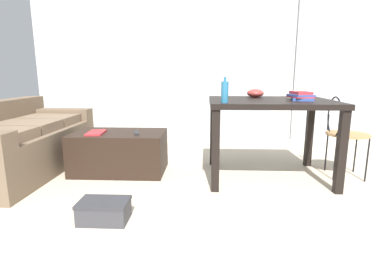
# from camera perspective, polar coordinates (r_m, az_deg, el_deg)

# --- Properties ---
(ground_plane) EXTENTS (8.45, 8.45, 0.00)m
(ground_plane) POSITION_cam_1_polar(r_m,az_deg,el_deg) (2.79, 10.88, -10.90)
(ground_plane) COLOR beige
(wall_back) EXTENTS (6.20, 0.10, 2.50)m
(wall_back) POSITION_cam_1_polar(r_m,az_deg,el_deg) (4.73, 7.68, 13.73)
(wall_back) COLOR silver
(wall_back) RESTS_ON ground
(curtains) EXTENTS (4.41, 0.03, 2.19)m
(curtains) POSITION_cam_1_polar(r_m,az_deg,el_deg) (4.64, 7.72, 11.85)
(curtains) COLOR #B2B7BC
(curtains) RESTS_ON ground
(couch) EXTENTS (0.90, 1.76, 0.75)m
(couch) POSITION_cam_1_polar(r_m,az_deg,el_deg) (3.64, -30.62, -1.97)
(couch) COLOR brown
(couch) RESTS_ON ground
(coffee_table) EXTENTS (0.96, 0.56, 0.43)m
(coffee_table) POSITION_cam_1_polar(r_m,az_deg,el_deg) (3.24, -13.93, -3.81)
(coffee_table) COLOR black
(coffee_table) RESTS_ON ground
(craft_table) EXTENTS (1.19, 0.90, 0.79)m
(craft_table) POSITION_cam_1_polar(r_m,az_deg,el_deg) (2.99, 14.95, 4.03)
(craft_table) COLOR black
(craft_table) RESTS_ON ground
(wire_chair) EXTENTS (0.42, 0.43, 0.82)m
(wire_chair) POSITION_cam_1_polar(r_m,az_deg,el_deg) (3.32, 27.10, 0.75)
(wire_chair) COLOR #B7844C
(wire_chair) RESTS_ON ground
(bottle_near) EXTENTS (0.06, 0.06, 0.22)m
(bottle_near) POSITION_cam_1_polar(r_m,az_deg,el_deg) (2.57, 6.41, 7.77)
(bottle_near) COLOR teal
(bottle_near) RESTS_ON craft_table
(bowl) EXTENTS (0.18, 0.18, 0.09)m
(bowl) POSITION_cam_1_polar(r_m,az_deg,el_deg) (3.23, 12.25, 7.41)
(bowl) COLOR #9E3833
(bowl) RESTS_ON craft_table
(book_stack) EXTENTS (0.25, 0.30, 0.08)m
(book_stack) POSITION_cam_1_polar(r_m,az_deg,el_deg) (3.01, 20.52, 6.55)
(book_stack) COLOR #33519E
(book_stack) RESTS_ON craft_table
(scissors) EXTENTS (0.05, 0.11, 0.00)m
(scissors) POSITION_cam_1_polar(r_m,az_deg,el_deg) (3.33, 20.59, 6.34)
(scissors) COLOR #9EA0A5
(scissors) RESTS_ON craft_table
(tv_remote_primary) EXTENTS (0.09, 0.19, 0.02)m
(tv_remote_primary) POSITION_cam_1_polar(r_m,az_deg,el_deg) (3.07, -10.76, -0.15)
(tv_remote_primary) COLOR #232326
(tv_remote_primary) RESTS_ON coffee_table
(magazine) EXTENTS (0.18, 0.29, 0.02)m
(magazine) POSITION_cam_1_polar(r_m,az_deg,el_deg) (3.19, -18.22, -0.12)
(magazine) COLOR red
(magazine) RESTS_ON coffee_table
(shoebox) EXTENTS (0.35, 0.22, 0.16)m
(shoebox) POSITION_cam_1_polar(r_m,az_deg,el_deg) (2.26, -16.77, -14.50)
(shoebox) COLOR #38383D
(shoebox) RESTS_ON ground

